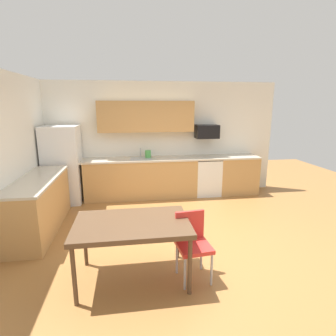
# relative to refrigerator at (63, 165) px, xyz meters

# --- Properties ---
(ground_plane) EXTENTS (12.00, 12.00, 0.00)m
(ground_plane) POSITION_rel_refrigerator_xyz_m (2.18, -2.22, -0.86)
(ground_plane) COLOR #9E6B38
(wall_back) EXTENTS (5.80, 0.10, 2.70)m
(wall_back) POSITION_rel_refrigerator_xyz_m (2.18, 0.43, 0.49)
(wall_back) COLOR white
(wall_back) RESTS_ON ground
(cabinet_run_back) EXTENTS (2.60, 0.60, 0.90)m
(cabinet_run_back) POSITION_rel_refrigerator_xyz_m (1.73, 0.08, -0.41)
(cabinet_run_back) COLOR tan
(cabinet_run_back) RESTS_ON ground
(cabinet_run_back_right) EXTENTS (0.95, 0.60, 0.90)m
(cabinet_run_back_right) POSITION_rel_refrigerator_xyz_m (4.10, 0.08, -0.41)
(cabinet_run_back_right) COLOR tan
(cabinet_run_back_right) RESTS_ON ground
(cabinet_run_left) EXTENTS (0.60, 2.00, 0.90)m
(cabinet_run_left) POSITION_rel_refrigerator_xyz_m (-0.12, -1.42, -0.41)
(cabinet_run_left) COLOR tan
(cabinet_run_left) RESTS_ON ground
(countertop_back) EXTENTS (4.80, 0.64, 0.04)m
(countertop_back) POSITION_rel_refrigerator_xyz_m (2.18, 0.08, 0.06)
(countertop_back) COLOR beige
(countertop_back) RESTS_ON cabinet_run_back
(countertop_left) EXTENTS (0.64, 2.00, 0.04)m
(countertop_left) POSITION_rel_refrigerator_xyz_m (-0.12, -1.42, 0.06)
(countertop_left) COLOR beige
(countertop_left) RESTS_ON cabinet_run_left
(upper_cabinets_back) EXTENTS (2.20, 0.34, 0.70)m
(upper_cabinets_back) POSITION_rel_refrigerator_xyz_m (1.88, 0.21, 1.04)
(upper_cabinets_back) COLOR tan
(refrigerator) EXTENTS (0.76, 0.70, 1.72)m
(refrigerator) POSITION_rel_refrigerator_xyz_m (0.00, 0.00, 0.00)
(refrigerator) COLOR white
(refrigerator) RESTS_ON ground
(oven_range) EXTENTS (0.60, 0.60, 0.91)m
(oven_range) POSITION_rel_refrigerator_xyz_m (3.33, 0.08, -0.41)
(oven_range) COLOR white
(oven_range) RESTS_ON ground
(microwave) EXTENTS (0.54, 0.36, 0.32)m
(microwave) POSITION_rel_refrigerator_xyz_m (3.33, 0.18, 0.68)
(microwave) COLOR black
(sink_basin) EXTENTS (0.48, 0.40, 0.14)m
(sink_basin) POSITION_rel_refrigerator_xyz_m (1.73, 0.08, 0.02)
(sink_basin) COLOR #A5A8AD
(sink_basin) RESTS_ON countertop_back
(sink_faucet) EXTENTS (0.02, 0.02, 0.24)m
(sink_faucet) POSITION_rel_refrigerator_xyz_m (1.73, 0.26, 0.18)
(sink_faucet) COLOR #B2B5BA
(sink_faucet) RESTS_ON countertop_back
(dining_table) EXTENTS (1.40, 0.90, 0.77)m
(dining_table) POSITION_rel_refrigerator_xyz_m (1.47, -3.04, -0.15)
(dining_table) COLOR brown
(dining_table) RESTS_ON ground
(chair_near_table) EXTENTS (0.44, 0.44, 0.85)m
(chair_near_table) POSITION_rel_refrigerator_xyz_m (2.21, -3.10, -0.36)
(chair_near_table) COLOR red
(chair_near_table) RESTS_ON ground
(kettle) EXTENTS (0.14, 0.14, 0.20)m
(kettle) POSITION_rel_refrigerator_xyz_m (1.90, 0.13, 0.16)
(kettle) COLOR #4CA54C
(kettle) RESTS_ON countertop_back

